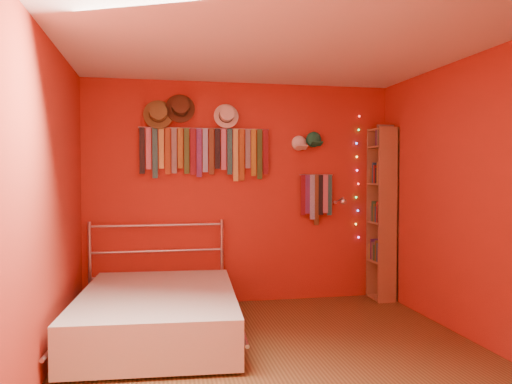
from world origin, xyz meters
TOP-DOWN VIEW (x-y plane):
  - ground at (0.00, 0.00)m, footprint 3.50×3.50m
  - back_wall at (0.00, 1.75)m, footprint 3.50×0.02m
  - right_wall at (1.75, 0.00)m, footprint 0.02×3.50m
  - left_wall at (-1.75, 0.00)m, footprint 0.02×3.50m
  - ceiling at (0.00, 0.00)m, footprint 3.50×3.50m
  - tie_rack at (-0.41, 1.68)m, footprint 1.45×0.03m
  - small_tie_rack at (0.87, 1.69)m, footprint 0.40×0.03m
  - fedora_olive at (-0.93, 1.65)m, footprint 0.32×0.18m
  - fedora_brown at (-0.69, 1.65)m, footprint 0.32×0.17m
  - fedora_white at (-0.19, 1.66)m, footprint 0.28×0.15m
  - cap_white at (0.66, 1.70)m, footprint 0.18×0.22m
  - cap_green at (0.84, 1.70)m, footprint 0.18×0.23m
  - fairy_lights at (1.39, 1.71)m, footprint 0.06×0.02m
  - reading_lamp at (1.12, 1.50)m, footprint 0.07×0.32m
  - bookshelf at (1.66, 1.53)m, footprint 0.25×0.34m
  - bed at (-0.95, 0.65)m, footprint 1.58×2.03m

SIDE VIEW (x-z plane):
  - ground at x=0.00m, z-range 0.00..0.00m
  - bed at x=-0.95m, z-range -0.26..0.70m
  - bookshelf at x=1.66m, z-range 0.02..2.02m
  - reading_lamp at x=1.12m, z-range 1.11..1.20m
  - small_tie_rack at x=0.87m, z-range 0.93..1.52m
  - back_wall at x=0.00m, z-range 0.00..2.50m
  - right_wall at x=1.75m, z-range 0.00..2.50m
  - left_wall at x=-1.75m, z-range 0.00..2.50m
  - fairy_lights at x=1.39m, z-range 0.70..2.16m
  - tie_rack at x=-0.41m, z-range 1.43..2.03m
  - cap_white at x=0.66m, z-range 1.73..1.91m
  - cap_green at x=0.84m, z-range 1.78..1.96m
  - fedora_white at x=-0.19m, z-range 1.98..2.26m
  - fedora_olive at x=-0.93m, z-range 1.96..2.28m
  - fedora_brown at x=-0.69m, z-range 2.03..2.35m
  - ceiling at x=0.00m, z-range 2.49..2.51m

